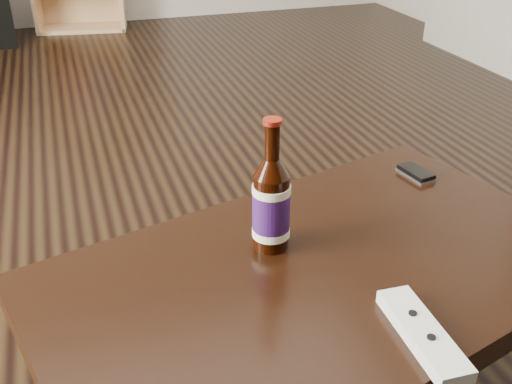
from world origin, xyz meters
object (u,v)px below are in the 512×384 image
object	(u,v)px
beer_bottle	(271,204)
remote	(422,334)
phone	(416,173)
coffee_table	(322,288)

from	to	relation	value
beer_bottle	remote	size ratio (longest dim) A/B	1.26
beer_bottle	phone	size ratio (longest dim) A/B	2.70
beer_bottle	phone	xyz separation A→B (m)	(0.43, 0.17, -0.09)
remote	coffee_table	bearing A→B (deg)	108.88
coffee_table	remote	distance (m)	0.24
phone	remote	world-z (taller)	remote
coffee_table	beer_bottle	xyz separation A→B (m)	(-0.07, 0.09, 0.14)
coffee_table	beer_bottle	distance (m)	0.18
coffee_table	phone	xyz separation A→B (m)	(0.36, 0.26, 0.06)
beer_bottle	phone	distance (m)	0.47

